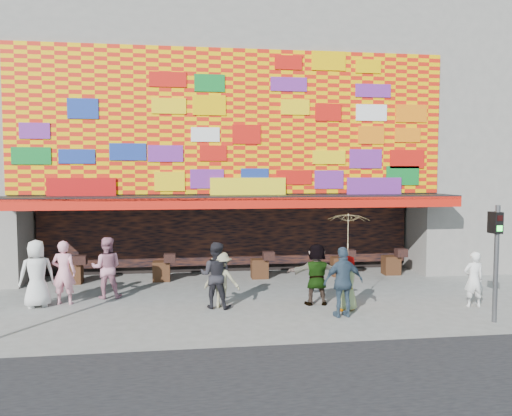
# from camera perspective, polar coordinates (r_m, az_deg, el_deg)

# --- Properties ---
(ground) EXTENTS (90.00, 90.00, 0.00)m
(ground) POSITION_cam_1_polar(r_m,az_deg,el_deg) (13.71, -1.03, -12.10)
(ground) COLOR slate
(ground) RESTS_ON ground
(shop_building) EXTENTS (15.20, 9.40, 10.00)m
(shop_building) POSITION_cam_1_polar(r_m,az_deg,el_deg) (21.37, -3.65, 7.83)
(shop_building) COLOR gray
(shop_building) RESTS_ON ground
(neighbor_right) EXTENTS (11.00, 8.00, 12.00)m
(neighbor_right) POSITION_cam_1_polar(r_m,az_deg,el_deg) (25.71, 27.04, 8.47)
(neighbor_right) COLOR gray
(neighbor_right) RESTS_ON ground
(signal_right) EXTENTS (0.22, 0.20, 3.00)m
(signal_right) POSITION_cam_1_polar(r_m,az_deg,el_deg) (14.07, 25.79, -4.34)
(signal_right) COLOR #59595B
(signal_right) RESTS_ON ground
(ped_a) EXTENTS (1.11, 0.93, 1.93)m
(ped_a) POSITION_cam_1_polar(r_m,az_deg,el_deg) (15.53, -23.77, -6.87)
(ped_a) COLOR silver
(ped_a) RESTS_ON ground
(ped_b) EXTENTS (0.71, 0.49, 1.86)m
(ped_b) POSITION_cam_1_polar(r_m,az_deg,el_deg) (15.59, -21.11, -6.89)
(ped_b) COLOR pink
(ped_b) RESTS_ON ground
(ped_c) EXTENTS (1.08, 0.96, 1.87)m
(ped_c) POSITION_cam_1_polar(r_m,az_deg,el_deg) (14.23, -4.64, -7.65)
(ped_c) COLOR black
(ped_c) RESTS_ON ground
(ped_d) EXTENTS (1.15, 0.85, 1.58)m
(ped_d) POSITION_cam_1_polar(r_m,az_deg,el_deg) (14.27, -3.95, -8.19)
(ped_d) COLOR gray
(ped_d) RESTS_ON ground
(ped_e) EXTENTS (1.13, 0.56, 1.87)m
(ped_e) POSITION_cam_1_polar(r_m,az_deg,el_deg) (13.51, 9.95, -8.33)
(ped_e) COLOR #334659
(ped_e) RESTS_ON ground
(ped_f) EXTENTS (1.68, 0.60, 1.79)m
(ped_f) POSITION_cam_1_polar(r_m,az_deg,el_deg) (14.63, 6.93, -7.49)
(ped_f) COLOR gray
(ped_f) RESTS_ON ground
(ped_g) EXTENTS (0.88, 0.87, 1.53)m
(ped_g) POSITION_cam_1_polar(r_m,az_deg,el_deg) (14.14, 10.44, -8.47)
(ped_g) COLOR gray
(ped_g) RESTS_ON ground
(ped_h) EXTENTS (0.60, 0.41, 1.59)m
(ped_h) POSITION_cam_1_polar(r_m,az_deg,el_deg) (15.59, 23.62, -7.47)
(ped_h) COLOR white
(ped_h) RESTS_ON ground
(ped_i) EXTENTS (0.93, 0.73, 1.86)m
(ped_i) POSITION_cam_1_polar(r_m,az_deg,el_deg) (15.94, -16.71, -6.55)
(ped_i) COLOR #C47F95
(ped_i) RESTS_ON ground
(parasol) EXTENTS (1.13, 1.15, 1.97)m
(parasol) POSITION_cam_1_polar(r_m,az_deg,el_deg) (13.91, 10.52, -2.64)
(parasol) COLOR #F5E39A
(parasol) RESTS_ON ground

